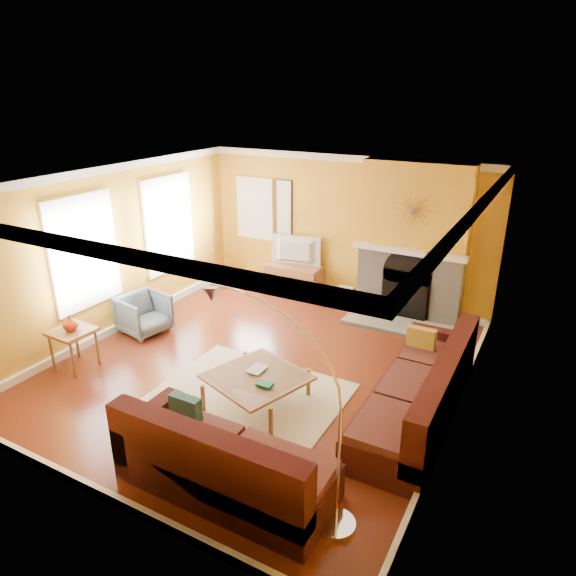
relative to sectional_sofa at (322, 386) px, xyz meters
The scene contains 27 objects.
floor 1.56m from the sectional_sofa, 151.26° to the left, with size 5.50×6.00×0.02m, color maroon.
ceiling 2.71m from the sectional_sofa, 151.26° to the left, with size 5.50×6.00×0.02m, color white.
wall_back 4.05m from the sectional_sofa, 109.35° to the left, with size 5.50×0.02×2.70m, color gold.
wall_front 2.79m from the sectional_sofa, 119.74° to the right, with size 5.50×0.02×2.70m, color gold.
wall_left 4.23m from the sectional_sofa, 169.99° to the left, with size 0.02×6.00×2.70m, color gold.
wall_right 1.85m from the sectional_sofa, 26.34° to the left, with size 0.02×6.00×2.70m, color gold.
baseboard 1.54m from the sectional_sofa, 151.26° to the left, with size 5.50×6.00×0.12m, color white, non-canonical shape.
crown_molding 2.65m from the sectional_sofa, 151.26° to the left, with size 5.50×6.00×0.12m, color white, non-canonical shape.
window_left_near 4.63m from the sectional_sofa, 153.40° to the left, with size 0.06×1.22×1.72m, color white.
window_left_far 4.17m from the sectional_sofa, behind, with size 0.06×1.22×1.72m, color white.
window_back 5.00m from the sectional_sofa, 131.11° to the left, with size 0.82×0.06×1.22m, color white.
wall_art 4.63m from the sectional_sofa, 124.76° to the left, with size 0.34×0.04×1.14m, color white.
fireplace 3.63m from the sectional_sofa, 89.34° to the left, with size 1.80×0.40×2.70m, color gray, non-canonical shape.
mantel 3.37m from the sectional_sofa, 89.29° to the left, with size 1.92×0.22×0.08m, color white.
hearth 3.00m from the sectional_sofa, 89.22° to the left, with size 1.80×0.70×0.06m, color gray.
sunburst 3.61m from the sectional_sofa, 89.29° to the left, with size 0.70×0.04×0.70m, color olive, non-canonical shape.
rug 1.13m from the sectional_sofa, behind, with size 2.40×1.80×0.02m, color beige.
sectional_sofa is the anchor object (origin of this frame).
coffee_table 0.89m from the sectional_sofa, behind, with size 1.08×1.08×0.43m, color white, non-canonical shape.
media_console 4.07m from the sectional_sofa, 122.65° to the left, with size 1.07×0.48×0.59m, color #8E5F33.
tv 4.09m from the sectional_sofa, 122.65° to the left, with size 0.99×0.13×0.57m, color black.
subwoofer 3.63m from the sectional_sofa, 108.39° to the left, with size 0.31×0.31×0.31m, color white.
armchair 3.66m from the sectional_sofa, 168.07° to the left, with size 0.70×0.72×0.65m, color slate.
side_table 3.70m from the sectional_sofa, behind, with size 0.54×0.54×0.60m, color #8E5F33, non-canonical shape.
vase 3.70m from the sectional_sofa, behind, with size 0.22×0.22×0.23m, color red.
book 1.01m from the sectional_sofa, behind, with size 0.20×0.26×0.03m, color white.
arc_lamp 1.63m from the sectional_sofa, 80.43° to the right, with size 1.38×0.36×2.17m, color silver, non-canonical shape.
Camera 1 is at (3.48, -5.58, 3.81)m, focal length 32.00 mm.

